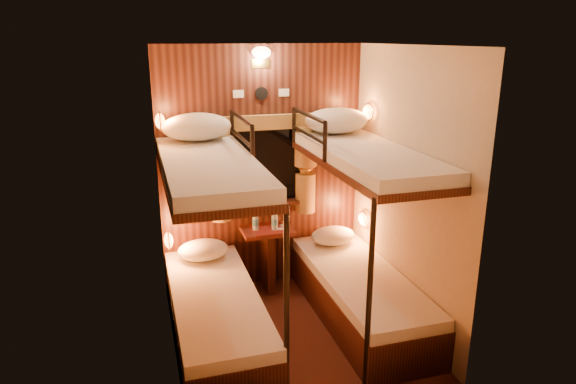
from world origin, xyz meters
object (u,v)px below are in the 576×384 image
object	(u,v)px
bunk_left	(214,281)
bunk_right	(361,261)
bottle_right	(275,221)
bottle_left	(255,221)
table	(268,251)

from	to	relation	value
bunk_left	bunk_right	size ratio (longest dim) A/B	1.00
bottle_right	bunk_left	bearing A→B (deg)	-133.96
bunk_right	bottle_right	size ratio (longest dim) A/B	8.84
bunk_left	bottle_left	size ratio (longest dim) A/B	8.80
bunk_left	bottle_left	distance (m)	0.96
bunk_right	table	xyz separation A→B (m)	(-0.65, 0.78, -0.14)
table	bottle_left	distance (m)	0.35
bunk_right	bottle_right	bearing A→B (deg)	128.64
bunk_right	bottle_right	xyz separation A→B (m)	(-0.59, 0.73, 0.18)
bunk_left	table	xyz separation A→B (m)	(0.65, 0.78, -0.14)
table	bottle_left	size ratio (longest dim) A/B	3.03
bunk_left	bottle_right	size ratio (longest dim) A/B	8.84
bottle_left	bottle_right	distance (m)	0.19
bottle_right	table	bearing A→B (deg)	142.45
bunk_left	bunk_right	distance (m)	1.30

